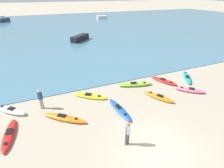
{
  "coord_description": "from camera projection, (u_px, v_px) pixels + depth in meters",
  "views": [
    {
      "loc": [
        -5.29,
        -5.72,
        8.32
      ],
      "look_at": [
        0.55,
        8.02,
        0.5
      ],
      "focal_mm": 28.0,
      "sensor_mm": 36.0,
      "label": 1
    }
  ],
  "objects": [
    {
      "name": "kayak_on_sand_1",
      "position": [
        64.0,
        118.0,
        12.81
      ],
      "size": [
        3.08,
        2.7,
        0.39
      ],
      "color": "orange",
      "rests_on": "ground_plane"
    },
    {
      "name": "kayak_on_sand_9",
      "position": [
        158.0,
        97.0,
        15.44
      ],
      "size": [
        1.93,
        2.86,
        0.36
      ],
      "color": "orange",
      "rests_on": "ground_plane"
    },
    {
      "name": "kayak_on_sand_3",
      "position": [
        135.0,
        84.0,
        17.51
      ],
      "size": [
        3.46,
        1.59,
        0.38
      ],
      "color": "#8CCC2D",
      "rests_on": "ground_plane"
    },
    {
      "name": "kayak_on_sand_2",
      "position": [
        119.0,
        109.0,
        13.81
      ],
      "size": [
        0.82,
        3.35,
        0.33
      ],
      "color": "blue",
      "rests_on": "ground_plane"
    },
    {
      "name": "kayak_on_sand_4",
      "position": [
        10.0,
        110.0,
        13.63
      ],
      "size": [
        2.65,
        2.55,
        0.41
      ],
      "color": "white",
      "rests_on": "ground_plane"
    },
    {
      "name": "person_near_foreground",
      "position": [
        127.0,
        132.0,
        10.36
      ],
      "size": [
        0.35,
        0.31,
        1.73
      ],
      "color": "#4C4C4C",
      "rests_on": "ground_plane"
    },
    {
      "name": "kayak_on_sand_0",
      "position": [
        164.0,
        81.0,
        18.27
      ],
      "size": [
        1.83,
        2.96,
        0.33
      ],
      "color": "red",
      "rests_on": "ground_plane"
    },
    {
      "name": "kayak_on_sand_5",
      "position": [
        187.0,
        77.0,
        19.01
      ],
      "size": [
        2.43,
        3.11,
        0.34
      ],
      "color": "teal",
      "rests_on": "ground_plane"
    },
    {
      "name": "moored_boat_3",
      "position": [
        102.0,
        17.0,
        62.58
      ],
      "size": [
        3.37,
        2.3,
        1.03
      ],
      "color": "white",
      "rests_on": "bay_water"
    },
    {
      "name": "bay_water",
      "position": [
        57.0,
        28.0,
        46.11
      ],
      "size": [
        160.0,
        70.0,
        0.06
      ],
      "primitive_type": "cube",
      "color": "teal",
      "rests_on": "ground_plane"
    },
    {
      "name": "person_near_waterline",
      "position": [
        40.0,
        98.0,
        13.73
      ],
      "size": [
        0.35,
        0.3,
        1.71
      ],
      "color": "gray",
      "rests_on": "ground_plane"
    },
    {
      "name": "moored_boat_2",
      "position": [
        3.0,
        20.0,
        55.59
      ],
      "size": [
        3.35,
        4.65,
        1.82
      ],
      "color": "navy",
      "rests_on": "bay_water"
    },
    {
      "name": "kayak_on_sand_6",
      "position": [
        90.0,
        96.0,
        15.64
      ],
      "size": [
        2.98,
        2.6,
        0.3
      ],
      "color": "yellow",
      "rests_on": "ground_plane"
    },
    {
      "name": "kayak_on_sand_7",
      "position": [
        190.0,
        90.0,
        16.47
      ],
      "size": [
        2.46,
        2.3,
        0.39
      ],
      "color": "#E5668C",
      "rests_on": "ground_plane"
    },
    {
      "name": "ground_plane",
      "position": [
        156.0,
        151.0,
        10.36
      ],
      "size": [
        400.0,
        400.0,
        0.0
      ],
      "primitive_type": "plane",
      "color": "tan"
    },
    {
      "name": "kayak_on_sand_8",
      "position": [
        9.0,
        135.0,
        11.35
      ],
      "size": [
        1.01,
        3.31,
        0.31
      ],
      "color": "red",
      "rests_on": "ground_plane"
    },
    {
      "name": "moored_boat_1",
      "position": [
        80.0,
        38.0,
        33.72
      ],
      "size": [
        4.19,
        4.04,
        1.04
      ],
      "color": "black",
      "rests_on": "bay_water"
    }
  ]
}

